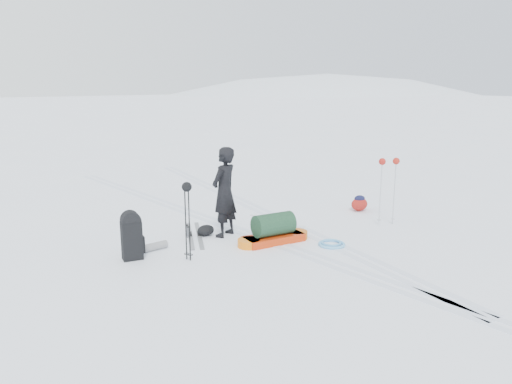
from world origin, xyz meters
TOP-DOWN VIEW (x-y plane):
  - ground at (0.00, 0.00)m, footprint 200.00×200.00m
  - snow_hill_backdrop at (62.69, 84.02)m, footprint 359.50×192.00m
  - ski_tracks at (0.61, 0.88)m, footprint 3.38×17.97m
  - skier at (-0.50, 0.51)m, footprint 0.82×0.70m
  - pulk_sled at (0.05, -0.46)m, footprint 1.63×0.66m
  - expedition_rucksack at (-2.58, 0.35)m, footprint 1.00×0.47m
  - ski_poles_black at (-1.83, -0.33)m, footprint 0.18×0.21m
  - ski_poles_silver at (2.94, -0.95)m, footprint 0.46×0.30m
  - touring_skis_grey at (-1.02, 0.89)m, footprint 1.09×1.82m
  - touring_skis_white at (1.11, 0.70)m, footprint 0.51×1.68m
  - rope_coil at (0.88, -1.29)m, footprint 0.58×0.58m
  - small_daypack at (3.38, 0.25)m, footprint 0.58×0.55m
  - thermos_pair at (-1.16, 0.94)m, footprint 0.15×0.26m
  - stuff_sack at (-0.83, 0.75)m, footprint 0.42×0.34m

SIDE VIEW (x-z plane):
  - snow_hill_backdrop at x=62.69m, z-range -150.24..12.21m
  - ground at x=0.00m, z-range 0.00..0.00m
  - ski_tracks at x=0.61m, z-range 0.00..0.01m
  - touring_skis_white at x=1.11m, z-range -0.02..0.04m
  - touring_skis_grey at x=-1.02m, z-range -0.02..0.05m
  - rope_coil at x=0.88m, z-range 0.00..0.06m
  - thermos_pair at x=-1.16m, z-range -0.01..0.24m
  - stuff_sack at x=-0.83m, z-range 0.00..0.23m
  - small_daypack at x=3.38m, z-range -0.01..0.39m
  - pulk_sled at x=0.05m, z-range -0.07..0.54m
  - expedition_rucksack at x=-2.58m, z-range -0.04..0.88m
  - skier at x=-0.50m, z-range 0.00..1.90m
  - ski_poles_black at x=-1.83m, z-range 0.47..1.93m
  - ski_poles_silver at x=2.94m, z-range 0.52..2.05m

